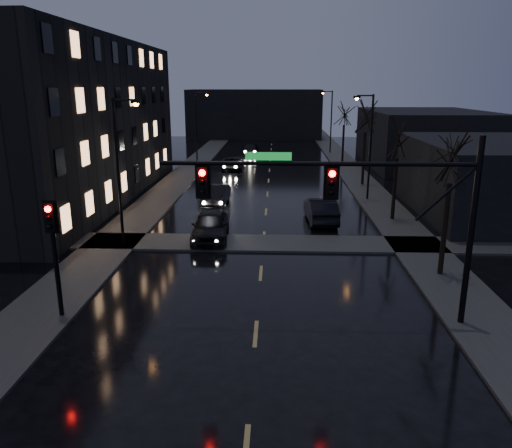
# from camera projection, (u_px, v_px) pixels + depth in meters

# --- Properties ---
(sidewalk_left) EXTENTS (3.00, 140.00, 0.12)m
(sidewalk_left) POSITION_uv_depth(u_px,v_px,m) (172.00, 185.00, 44.23)
(sidewalk_left) COLOR #2D2D2B
(sidewalk_left) RESTS_ON ground
(sidewalk_right) EXTENTS (3.00, 140.00, 0.12)m
(sidewalk_right) POSITION_uv_depth(u_px,v_px,m) (365.00, 187.00, 43.58)
(sidewalk_right) COLOR #2D2D2B
(sidewalk_right) RESTS_ON ground
(sidewalk_cross) EXTENTS (40.00, 3.00, 0.12)m
(sidewalk_cross) POSITION_uv_depth(u_px,v_px,m) (263.00, 243.00, 28.02)
(sidewalk_cross) COLOR #2D2D2B
(sidewalk_cross) RESTS_ON ground
(apartment_block) EXTENTS (12.00, 30.00, 12.00)m
(apartment_block) POSITION_uv_depth(u_px,v_px,m) (52.00, 121.00, 38.13)
(apartment_block) COLOR black
(apartment_block) RESTS_ON ground
(commercial_right_near) EXTENTS (10.00, 14.00, 5.00)m
(commercial_right_near) POSITION_uv_depth(u_px,v_px,m) (493.00, 178.00, 33.99)
(commercial_right_near) COLOR black
(commercial_right_near) RESTS_ON ground
(commercial_right_far) EXTENTS (12.00, 18.00, 6.00)m
(commercial_right_far) POSITION_uv_depth(u_px,v_px,m) (424.00, 138.00, 54.98)
(commercial_right_far) COLOR black
(commercial_right_far) RESTS_ON ground
(far_block) EXTENTS (22.00, 10.00, 8.00)m
(far_block) POSITION_uv_depth(u_px,v_px,m) (255.00, 114.00, 84.36)
(far_block) COLOR black
(far_block) RESTS_ON ground
(signal_mast) EXTENTS (11.11, 0.41, 7.00)m
(signal_mast) POSITION_uv_depth(u_px,v_px,m) (367.00, 196.00, 17.43)
(signal_mast) COLOR black
(signal_mast) RESTS_ON ground
(signal_pole_left) EXTENTS (0.35, 0.41, 4.53)m
(signal_pole_left) POSITION_uv_depth(u_px,v_px,m) (54.00, 243.00, 18.36)
(signal_pole_left) COLOR black
(signal_pole_left) RESTS_ON ground
(tree_near) EXTENTS (3.52, 3.52, 8.08)m
(tree_near) POSITION_uv_depth(u_px,v_px,m) (454.00, 142.00, 21.72)
(tree_near) COLOR black
(tree_near) RESTS_ON ground
(tree_mid_a) EXTENTS (3.30, 3.30, 7.58)m
(tree_mid_a) POSITION_uv_depth(u_px,v_px,m) (399.00, 131.00, 31.45)
(tree_mid_a) COLOR black
(tree_mid_a) RESTS_ON ground
(tree_mid_b) EXTENTS (3.74, 3.74, 8.59)m
(tree_mid_b) POSITION_uv_depth(u_px,v_px,m) (366.00, 110.00, 42.79)
(tree_mid_b) COLOR black
(tree_mid_b) RESTS_ON ground
(tree_far) EXTENTS (3.43, 3.43, 7.88)m
(tree_far) POSITION_uv_depth(u_px,v_px,m) (345.00, 109.00, 56.42)
(tree_far) COLOR black
(tree_far) RESTS_ON ground
(streetlight_l_near) EXTENTS (1.53, 0.28, 8.00)m
(streetlight_l_near) POSITION_uv_depth(u_px,v_px,m) (121.00, 160.00, 26.56)
(streetlight_l_near) COLOR black
(streetlight_l_near) RESTS_ON ground
(streetlight_l_far) EXTENTS (1.53, 0.28, 8.00)m
(streetlight_l_far) POSITION_uv_depth(u_px,v_px,m) (198.00, 123.00, 52.56)
(streetlight_l_far) COLOR black
(streetlight_l_far) RESTS_ON ground
(streetlight_r_mid) EXTENTS (1.53, 0.28, 8.00)m
(streetlight_r_mid) POSITION_uv_depth(u_px,v_px,m) (368.00, 138.00, 37.54)
(streetlight_r_mid) COLOR black
(streetlight_r_mid) RESTS_ON ground
(streetlight_r_far) EXTENTS (1.53, 0.28, 8.00)m
(streetlight_r_far) POSITION_uv_depth(u_px,v_px,m) (330.00, 116.00, 64.50)
(streetlight_r_far) COLOR black
(streetlight_r_far) RESTS_ON ground
(oncoming_car_a) EXTENTS (2.27, 5.12, 1.71)m
(oncoming_car_a) POSITION_uv_depth(u_px,v_px,m) (210.00, 225.00, 28.64)
(oncoming_car_a) COLOR black
(oncoming_car_a) RESTS_ON ground
(oncoming_car_b) EXTENTS (1.88, 4.52, 1.45)m
(oncoming_car_b) POSITION_uv_depth(u_px,v_px,m) (216.00, 195.00, 37.15)
(oncoming_car_b) COLOR black
(oncoming_car_b) RESTS_ON ground
(oncoming_car_c) EXTENTS (2.50, 4.76, 1.28)m
(oncoming_car_c) POSITION_uv_depth(u_px,v_px,m) (232.00, 164.00, 52.76)
(oncoming_car_c) COLOR black
(oncoming_car_c) RESTS_ON ground
(oncoming_car_d) EXTENTS (2.04, 4.65, 1.33)m
(oncoming_car_d) POSITION_uv_depth(u_px,v_px,m) (251.00, 149.00, 64.50)
(oncoming_car_d) COLOR black
(oncoming_car_d) RESTS_ON ground
(lead_car) EXTENTS (2.02, 5.04, 1.63)m
(lead_car) POSITION_uv_depth(u_px,v_px,m) (321.00, 210.00, 32.42)
(lead_car) COLOR black
(lead_car) RESTS_ON ground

